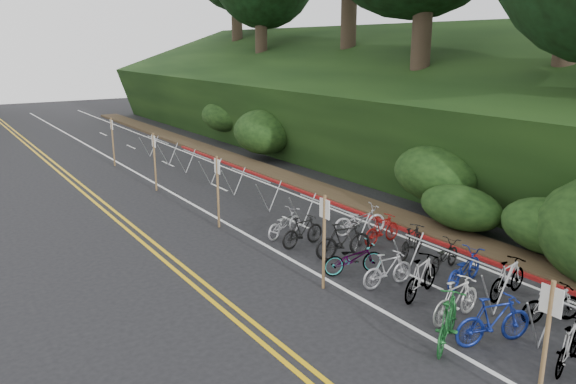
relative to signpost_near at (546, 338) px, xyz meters
name	(u,v)px	position (x,y,z in m)	size (l,w,h in m)	color
road_markings	(232,234)	(-0.04, 11.16, -1.38)	(7.47, 80.00, 0.01)	gold
red_curb	(320,198)	(5.03, 13.07, -1.34)	(0.25, 28.00, 0.10)	maroon
embankment	(350,109)	(12.29, 20.10, 1.18)	(14.30, 48.14, 9.11)	black
bike_racks_rest	(250,182)	(2.33, 14.07, -0.53)	(1.14, 23.00, 1.17)	#919397
signpost_near	(546,338)	(0.00, 0.00, 0.00)	(0.08, 0.40, 2.42)	brown
signposts_rest	(183,171)	(-0.07, 15.07, 0.04)	(0.08, 18.40, 2.50)	brown
bike_front	(448,321)	(0.38, 2.36, -0.83)	(1.87, 0.53, 1.12)	#144C1E
bike_valet	(457,280)	(2.32, 3.76, -0.89)	(3.39, 13.92, 1.09)	beige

